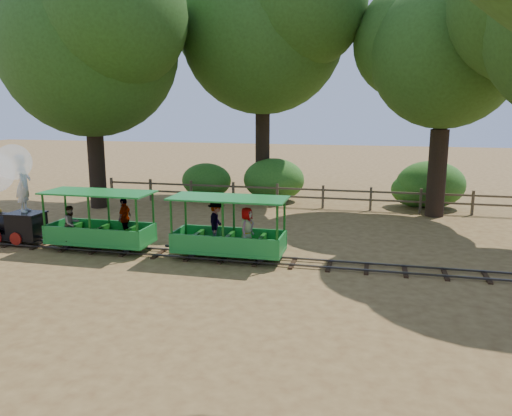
% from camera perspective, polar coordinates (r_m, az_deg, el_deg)
% --- Properties ---
extents(ground, '(90.00, 90.00, 0.00)m').
position_cam_1_polar(ground, '(14.16, 0.21, -6.13)').
color(ground, '#A38146').
rests_on(ground, ground).
extents(track, '(22.00, 1.00, 0.10)m').
position_cam_1_polar(track, '(14.14, 0.21, -5.87)').
color(track, '#3F3D3A').
rests_on(track, ground).
extents(locomotive, '(2.81, 1.32, 3.23)m').
position_cam_1_polar(locomotive, '(17.66, -27.23, 2.16)').
color(locomotive, black).
rests_on(locomotive, ground).
extents(carriage_front, '(3.29, 1.40, 1.71)m').
position_cam_1_polar(carriage_front, '(15.77, -17.34, -2.01)').
color(carriage_front, '#1D8731').
rests_on(carriage_front, track).
extents(carriage_rear, '(3.29, 1.42, 1.71)m').
position_cam_1_polar(carriage_rear, '(14.22, -3.24, -2.70)').
color(carriage_rear, '#1D8731').
rests_on(carriage_rear, track).
extents(oak_nw, '(9.15, 8.05, 10.36)m').
position_cam_1_polar(oak_nw, '(22.64, -18.53, 17.99)').
color(oak_nw, '#2D2116').
rests_on(oak_nw, ground).
extents(oak_nc, '(9.14, 8.05, 11.25)m').
position_cam_1_polar(oak_nc, '(23.59, 0.76, 20.46)').
color(oak_nc, '#2D2116').
rests_on(oak_nc, ground).
extents(oak_ne, '(6.98, 6.15, 9.03)m').
position_cam_1_polar(oak_ne, '(20.97, 20.80, 16.84)').
color(oak_ne, '#2D2116').
rests_on(oak_ne, ground).
extents(fence, '(18.10, 0.10, 1.00)m').
position_cam_1_polar(fence, '(21.68, 5.04, 1.60)').
color(fence, brown).
rests_on(fence, ground).
extents(shrub_west, '(2.40, 1.84, 1.66)m').
position_cam_1_polar(shrub_west, '(24.00, -5.68, 3.15)').
color(shrub_west, '#2D6B1E').
rests_on(shrub_west, ground).
extents(shrub_mid_w, '(2.84, 2.19, 1.97)m').
position_cam_1_polar(shrub_mid_w, '(23.12, 2.05, 3.27)').
color(shrub_mid_w, '#2D6B1E').
rests_on(shrub_mid_w, ground).
extents(shrub_mid_e, '(2.17, 1.67, 1.50)m').
position_cam_1_polar(shrub_mid_e, '(22.79, 17.87, 2.00)').
color(shrub_mid_e, '#2D6B1E').
rests_on(shrub_mid_e, ground).
extents(shrub_east, '(2.91, 2.24, 2.02)m').
position_cam_1_polar(shrub_east, '(22.80, 19.33, 2.57)').
color(shrub_east, '#2D6B1E').
rests_on(shrub_east, ground).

